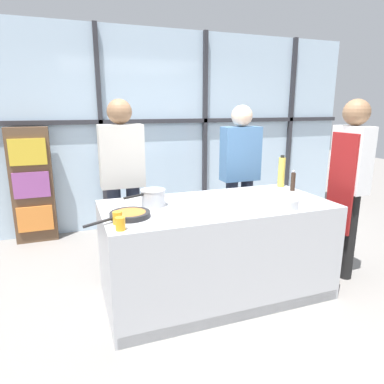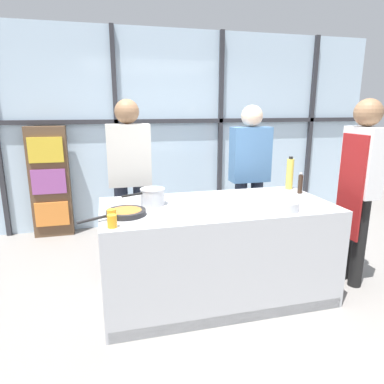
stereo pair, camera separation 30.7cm
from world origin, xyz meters
The scene contains 15 objects.
ground_plane centered at (0.00, 0.00, 0.00)m, with size 18.00×18.00×0.00m, color gray.
back_window_wall centered at (0.00, 2.22, 1.40)m, with size 6.40×0.10×2.80m.
bookshelf centered at (-1.69, 2.04, 0.75)m, with size 0.51×0.19×1.50m.
demo_island centered at (0.00, 0.00, 0.45)m, with size 2.05×0.99×0.89m.
chef centered at (1.39, -0.10, 1.06)m, with size 0.25×0.39×1.82m.
spectator_far_left centered at (-0.70, 0.89, 1.04)m, with size 0.46×0.25×1.82m.
spectator_center_left centered at (0.70, 0.89, 1.00)m, with size 0.46×0.25×1.76m.
frying_pan centered at (-0.81, -0.13, 0.92)m, with size 0.53×0.37×0.04m.
saucepan centered at (-0.56, 0.12, 0.97)m, with size 0.38×0.23×0.15m.
white_plate centered at (0.45, -0.07, 0.90)m, with size 0.25×0.25×0.01m, color white.
mixing_bowl centered at (0.50, -0.33, 0.94)m, with size 0.22×0.22×0.08m.
oil_bottle centered at (0.92, 0.37, 1.06)m, with size 0.07×0.07×0.34m.
pepper_grinder centered at (0.93, 0.17, 0.99)m, with size 0.05×0.05×0.21m.
juice_glass_near centered at (-0.92, -0.39, 0.94)m, with size 0.07×0.07×0.09m, color orange.
juice_glass_far centered at (-0.92, -0.25, 0.94)m, with size 0.07×0.07×0.09m, color orange.
Camera 2 is at (-0.94, -2.79, 1.74)m, focal length 32.00 mm.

